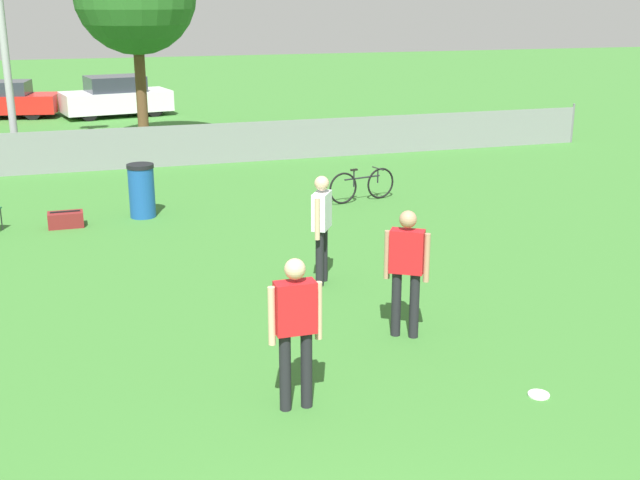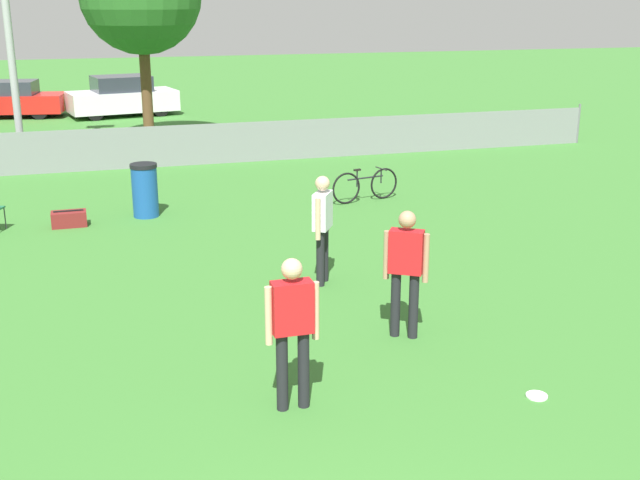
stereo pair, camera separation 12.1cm
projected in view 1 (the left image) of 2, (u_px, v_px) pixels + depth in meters
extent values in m
cube|color=gray|center=(132.00, 148.00, 21.18)|extent=(26.95, 0.03, 1.10)
cylinder|color=slate|center=(572.00, 123.00, 25.02)|extent=(0.07, 0.07, 1.21)
cylinder|color=brown|center=(142.00, 95.00, 23.91)|extent=(0.32, 0.32, 3.18)
cylinder|color=black|center=(396.00, 304.00, 10.69)|extent=(0.13, 0.13, 0.91)
cylinder|color=black|center=(414.00, 305.00, 10.63)|extent=(0.13, 0.13, 0.91)
cube|color=red|center=(407.00, 251.00, 10.45)|extent=(0.49, 0.42, 0.58)
sphere|color=tan|center=(408.00, 219.00, 10.32)|extent=(0.23, 0.23, 0.23)
cylinder|color=tan|center=(387.00, 255.00, 10.53)|extent=(0.08, 0.08, 0.65)
cylinder|color=tan|center=(427.00, 258.00, 10.40)|extent=(0.08, 0.08, 0.65)
cylinder|color=black|center=(320.00, 258.00, 12.55)|extent=(0.13, 0.13, 0.91)
cylinder|color=black|center=(324.00, 254.00, 12.77)|extent=(0.13, 0.13, 0.91)
cube|color=silver|center=(322.00, 211.00, 12.44)|extent=(0.42, 0.49, 0.58)
sphere|color=#D8AD8C|center=(322.00, 183.00, 12.32)|extent=(0.23, 0.23, 0.23)
cylinder|color=#D8AD8C|center=(317.00, 219.00, 12.22)|extent=(0.08, 0.08, 0.65)
cylinder|color=#D8AD8C|center=(326.00, 211.00, 12.70)|extent=(0.08, 0.08, 0.65)
cylinder|color=black|center=(285.00, 372.00, 8.74)|extent=(0.13, 0.13, 0.91)
cylinder|color=black|center=(307.00, 369.00, 8.81)|extent=(0.13, 0.13, 0.91)
cube|color=red|center=(295.00, 307.00, 8.56)|extent=(0.44, 0.22, 0.58)
sphere|color=#D8AD8C|center=(295.00, 269.00, 8.43)|extent=(0.23, 0.23, 0.23)
cylinder|color=#D8AD8C|center=(272.00, 316.00, 8.50)|extent=(0.08, 0.08, 0.65)
cylinder|color=#D8AD8C|center=(319.00, 311.00, 8.65)|extent=(0.08, 0.08, 0.65)
cylinder|color=white|center=(539.00, 395.00, 9.17)|extent=(0.24, 0.24, 0.03)
torus|color=white|center=(539.00, 395.00, 9.17)|extent=(0.25, 0.25, 0.03)
cylinder|color=#333338|center=(1.00, 219.00, 15.63)|extent=(0.02, 0.02, 0.44)
torus|color=black|center=(343.00, 188.00, 17.59)|extent=(0.70, 0.20, 0.70)
torus|color=black|center=(381.00, 183.00, 18.07)|extent=(0.70, 0.20, 0.70)
cylinder|color=black|center=(362.00, 178.00, 17.78)|extent=(0.90, 0.24, 0.04)
cylinder|color=black|center=(354.00, 179.00, 17.67)|extent=(0.03, 0.03, 0.36)
cylinder|color=black|center=(378.00, 176.00, 17.98)|extent=(0.03, 0.03, 0.33)
cube|color=black|center=(354.00, 170.00, 17.61)|extent=(0.17, 0.09, 0.04)
cylinder|color=black|center=(378.00, 168.00, 17.93)|extent=(0.12, 0.43, 0.03)
cylinder|color=#194C99|center=(142.00, 193.00, 16.50)|extent=(0.53, 0.53, 1.03)
cylinder|color=black|center=(140.00, 166.00, 16.34)|extent=(0.55, 0.55, 0.08)
cube|color=maroon|center=(66.00, 220.00, 15.86)|extent=(0.68, 0.37, 0.30)
cube|color=black|center=(65.00, 211.00, 15.81)|extent=(0.57, 0.04, 0.02)
cylinder|color=black|center=(40.00, 106.00, 31.12)|extent=(0.64, 0.28, 0.62)
cylinder|color=black|center=(32.00, 111.00, 29.73)|extent=(0.64, 0.28, 0.62)
cube|color=red|center=(0.00, 104.00, 30.20)|extent=(4.43, 2.39, 0.67)
cylinder|color=black|center=(143.00, 103.00, 31.91)|extent=(0.66, 0.29, 0.64)
cylinder|color=black|center=(154.00, 108.00, 30.54)|extent=(0.66, 0.29, 0.64)
cylinder|color=black|center=(79.00, 107.00, 30.81)|extent=(0.66, 0.29, 0.64)
cylinder|color=black|center=(89.00, 112.00, 29.44)|extent=(0.66, 0.29, 0.64)
cube|color=white|center=(116.00, 101.00, 30.60)|extent=(4.25, 2.53, 0.76)
cube|color=#2D333D|center=(115.00, 84.00, 30.41)|extent=(2.33, 1.97, 0.57)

